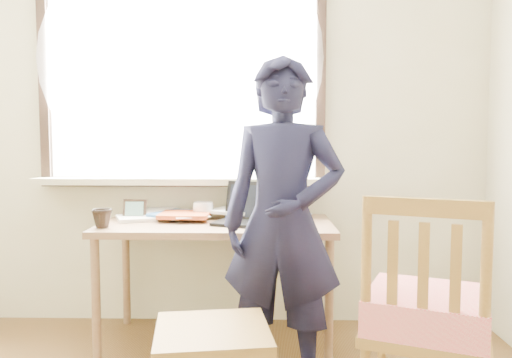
{
  "coord_description": "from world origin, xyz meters",
  "views": [
    {
      "loc": [
        0.34,
        -1.22,
        1.19
      ],
      "look_at": [
        0.29,
        0.95,
        1.02
      ],
      "focal_mm": 35.0,
      "sensor_mm": 36.0,
      "label": 1
    }
  ],
  "objects_px": {
    "desk": "(217,235)",
    "mug_dark": "(102,218)",
    "laptop": "(249,214)",
    "mug_white": "(203,210)",
    "person": "(283,224)",
    "work_chair": "(213,345)",
    "side_chair": "(426,315)"
  },
  "relations": [
    {
      "from": "work_chair",
      "to": "person",
      "type": "xyz_separation_m",
      "value": [
        0.29,
        0.44,
        0.41
      ]
    },
    {
      "from": "mug_white",
      "to": "person",
      "type": "xyz_separation_m",
      "value": [
        0.46,
        -0.66,
        0.03
      ]
    },
    {
      "from": "desk",
      "to": "person",
      "type": "height_order",
      "value": "person"
    },
    {
      "from": "desk",
      "to": "mug_dark",
      "type": "bearing_deg",
      "value": -162.22
    },
    {
      "from": "work_chair",
      "to": "person",
      "type": "distance_m",
      "value": 0.67
    },
    {
      "from": "mug_white",
      "to": "desk",
      "type": "bearing_deg",
      "value": -56.98
    },
    {
      "from": "mug_white",
      "to": "work_chair",
      "type": "bearing_deg",
      "value": -81.01
    },
    {
      "from": "desk",
      "to": "side_chair",
      "type": "bearing_deg",
      "value": -47.27
    },
    {
      "from": "laptop",
      "to": "mug_dark",
      "type": "xyz_separation_m",
      "value": [
        -0.79,
        -0.16,
        -0.0
      ]
    },
    {
      "from": "mug_dark",
      "to": "side_chair",
      "type": "xyz_separation_m",
      "value": [
        1.51,
        -0.78,
        -0.24
      ]
    },
    {
      "from": "work_chair",
      "to": "person",
      "type": "relative_size",
      "value": 0.32
    },
    {
      "from": "desk",
      "to": "mug_dark",
      "type": "height_order",
      "value": "mug_dark"
    },
    {
      "from": "mug_dark",
      "to": "person",
      "type": "bearing_deg",
      "value": -18.08
    },
    {
      "from": "laptop",
      "to": "mug_white",
      "type": "relative_size",
      "value": 3.28
    },
    {
      "from": "laptop",
      "to": "mug_dark",
      "type": "relative_size",
      "value": 3.76
    },
    {
      "from": "laptop",
      "to": "work_chair",
      "type": "xyz_separation_m",
      "value": [
        -0.11,
        -0.92,
        -0.39
      ]
    },
    {
      "from": "mug_dark",
      "to": "work_chair",
      "type": "relative_size",
      "value": 0.22
    },
    {
      "from": "desk",
      "to": "laptop",
      "type": "bearing_deg",
      "value": -10.05
    },
    {
      "from": "laptop",
      "to": "mug_white",
      "type": "height_order",
      "value": "laptop"
    },
    {
      "from": "desk",
      "to": "side_chair",
      "type": "xyz_separation_m",
      "value": [
        0.9,
        -0.98,
        -0.12
      ]
    },
    {
      "from": "laptop",
      "to": "side_chair",
      "type": "height_order",
      "value": "side_chair"
    },
    {
      "from": "work_chair",
      "to": "side_chair",
      "type": "distance_m",
      "value": 0.84
    },
    {
      "from": "desk",
      "to": "work_chair",
      "type": "xyz_separation_m",
      "value": [
        0.08,
        -0.95,
        -0.26
      ]
    },
    {
      "from": "desk",
      "to": "mug_dark",
      "type": "distance_m",
      "value": 0.65
    },
    {
      "from": "mug_white",
      "to": "work_chair",
      "type": "relative_size",
      "value": 0.25
    },
    {
      "from": "mug_dark",
      "to": "work_chair",
      "type": "xyz_separation_m",
      "value": [
        0.68,
        -0.76,
        -0.38
      ]
    },
    {
      "from": "laptop",
      "to": "mug_white",
      "type": "distance_m",
      "value": 0.34
    },
    {
      "from": "work_chair",
      "to": "person",
      "type": "height_order",
      "value": "person"
    },
    {
      "from": "mug_dark",
      "to": "side_chair",
      "type": "relative_size",
      "value": 0.11
    },
    {
      "from": "desk",
      "to": "side_chair",
      "type": "distance_m",
      "value": 1.33
    },
    {
      "from": "person",
      "to": "side_chair",
      "type": "bearing_deg",
      "value": -30.38
    },
    {
      "from": "person",
      "to": "desk",
      "type": "bearing_deg",
      "value": 136.13
    }
  ]
}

